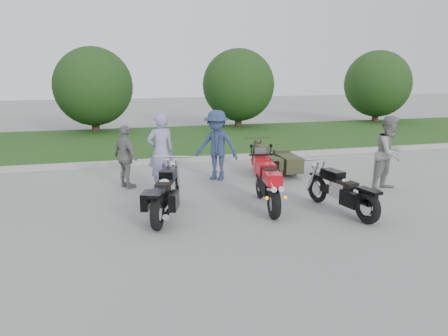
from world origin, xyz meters
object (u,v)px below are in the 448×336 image
object	(u,v)px
person_grey	(390,153)
person_denim	(217,145)
cruiser_right	(344,193)
person_stripe	(161,151)
sportbike_red	(267,182)
cruiser_sidecar	(278,162)
person_back	(126,157)
cruiser_left	(165,195)

from	to	relation	value
person_grey	person_denim	distance (m)	4.41
cruiser_right	person_stripe	size ratio (longest dim) A/B	1.15
person_stripe	person_denim	bearing A→B (deg)	-173.18
person_stripe	person_grey	xyz separation A→B (m)	(5.44, -1.59, -0.03)
sportbike_red	cruiser_sidecar	xyz separation A→B (m)	(1.39, 2.73, -0.20)
person_grey	cruiser_sidecar	bearing A→B (deg)	111.73
person_denim	person_back	world-z (taller)	person_denim
person_back	cruiser_sidecar	bearing A→B (deg)	-116.01
person_grey	person_denim	world-z (taller)	person_denim
sportbike_red	cruiser_right	size ratio (longest dim) A/B	0.96
sportbike_red	person_back	bearing A→B (deg)	147.24
person_denim	cruiser_sidecar	bearing A→B (deg)	37.14
cruiser_right	cruiser_sidecar	bearing A→B (deg)	80.33
cruiser_left	cruiser_sidecar	world-z (taller)	cruiser_left
person_grey	person_back	xyz separation A→B (m)	(-6.28, 1.88, -0.12)
cruiser_left	cruiser_sidecar	distance (m)	4.50
person_grey	person_back	bearing A→B (deg)	140.03
cruiser_right	person_denim	bearing A→B (deg)	107.18
person_stripe	person_denim	world-z (taller)	person_stripe
cruiser_left	person_stripe	distance (m)	2.31
cruiser_right	person_back	distance (m)	5.37
person_denim	person_back	xyz separation A→B (m)	(-2.42, -0.24, -0.15)
sportbike_red	cruiser_right	bearing A→B (deg)	-18.15
cruiser_right	person_back	world-z (taller)	person_back
person_grey	cruiser_left	bearing A→B (deg)	163.27
cruiser_right	cruiser_sidecar	xyz separation A→B (m)	(-0.03, 3.47, -0.05)
person_stripe	person_denim	xyz separation A→B (m)	(1.58, 0.53, -0.00)
cruiser_left	cruiser_right	distance (m)	3.68
cruiser_right	person_denim	xyz separation A→B (m)	(-1.82, 3.51, 0.51)
person_back	sportbike_red	bearing A→B (deg)	-160.69
cruiser_right	cruiser_sidecar	size ratio (longest dim) A/B	1.02
person_grey	cruiser_right	bearing A→B (deg)	-169.06
cruiser_left	person_denim	bearing A→B (deg)	76.12
person_stripe	person_denim	distance (m)	1.66
cruiser_sidecar	person_denim	size ratio (longest dim) A/B	1.13
sportbike_red	cruiser_right	xyz separation A→B (m)	(1.42, -0.74, -0.16)
cruiser_right	person_grey	distance (m)	2.53
cruiser_left	person_stripe	size ratio (longest dim) A/B	1.20
cruiser_left	cruiser_sidecar	size ratio (longest dim) A/B	1.06
cruiser_left	person_denim	world-z (taller)	person_denim
cruiser_sidecar	person_stripe	distance (m)	3.44
cruiser_sidecar	person_denim	world-z (taller)	person_denim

